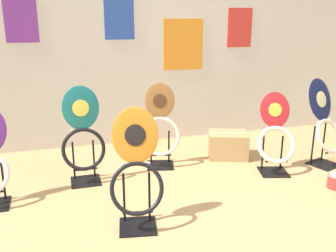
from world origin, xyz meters
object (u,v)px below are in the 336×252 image
object	(u,v)px
toilet_seat_display_navy_moon	(325,123)
toilet_seat_display_teal_sax	(83,137)
toilet_seat_display_crimson_swirl	(276,139)
toilet_seat_display_woodgrain	(160,129)
toilet_seat_display_orange_sun	(136,171)
storage_box	(228,145)
paint_can	(336,181)

from	to	relation	value
toilet_seat_display_navy_moon	toilet_seat_display_teal_sax	xyz separation A→B (m)	(-2.50, 0.24, -0.00)
toilet_seat_display_crimson_swirl	toilet_seat_display_navy_moon	bearing A→B (deg)	5.99
toilet_seat_display_teal_sax	toilet_seat_display_woodgrain	world-z (taller)	toilet_seat_display_teal_sax
toilet_seat_display_orange_sun	toilet_seat_display_woodgrain	size ratio (longest dim) A/B	1.01
toilet_seat_display_navy_moon	toilet_seat_display_woodgrain	size ratio (longest dim) A/B	1.03
toilet_seat_display_orange_sun	toilet_seat_display_crimson_swirl	bearing A→B (deg)	21.33
toilet_seat_display_crimson_swirl	storage_box	bearing A→B (deg)	116.85
toilet_seat_display_teal_sax	toilet_seat_display_crimson_swirl	bearing A→B (deg)	-9.18
toilet_seat_display_crimson_swirl	storage_box	world-z (taller)	toilet_seat_display_crimson_swirl
toilet_seat_display_navy_moon	toilet_seat_display_orange_sun	size ratio (longest dim) A/B	1.01
toilet_seat_display_woodgrain	toilet_seat_display_teal_sax	bearing A→B (deg)	-166.95
toilet_seat_display_teal_sax	toilet_seat_display_orange_sun	xyz separation A→B (m)	(0.33, -0.91, -0.01)
toilet_seat_display_teal_sax	toilet_seat_display_crimson_swirl	world-z (taller)	toilet_seat_display_teal_sax
toilet_seat_display_navy_moon	paint_can	distance (m)	0.73
toilet_seat_display_navy_moon	toilet_seat_display_woodgrain	xyz separation A→B (m)	(-1.70, 0.43, -0.04)
toilet_seat_display_crimson_swirl	paint_can	xyz separation A→B (m)	(0.36, -0.49, -0.29)
toilet_seat_display_navy_moon	paint_can	bearing A→B (deg)	-114.96
toilet_seat_display_orange_sun	toilet_seat_display_woodgrain	distance (m)	1.20
toilet_seat_display_crimson_swirl	paint_can	size ratio (longest dim) A/B	5.24
paint_can	toilet_seat_display_orange_sun	bearing A→B (deg)	-176.55
paint_can	toilet_seat_display_crimson_swirl	bearing A→B (deg)	126.36
toilet_seat_display_teal_sax	toilet_seat_display_navy_moon	bearing A→B (deg)	-5.46
toilet_seat_display_teal_sax	toilet_seat_display_crimson_swirl	xyz separation A→B (m)	(1.88, -0.30, -0.10)
toilet_seat_display_woodgrain	paint_can	size ratio (longest dim) A/B	5.78
toilet_seat_display_navy_moon	toilet_seat_display_teal_sax	world-z (taller)	toilet_seat_display_teal_sax
toilet_seat_display_orange_sun	storage_box	world-z (taller)	toilet_seat_display_orange_sun
toilet_seat_display_woodgrain	storage_box	bearing A→B (deg)	2.85
paint_can	storage_box	bearing A→B (deg)	121.66
toilet_seat_display_crimson_swirl	storage_box	distance (m)	0.63
toilet_seat_display_teal_sax	toilet_seat_display_orange_sun	size ratio (longest dim) A/B	1.03
toilet_seat_display_teal_sax	storage_box	size ratio (longest dim) A/B	1.82
paint_can	storage_box	xyz separation A→B (m)	(-0.63, 1.02, 0.07)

